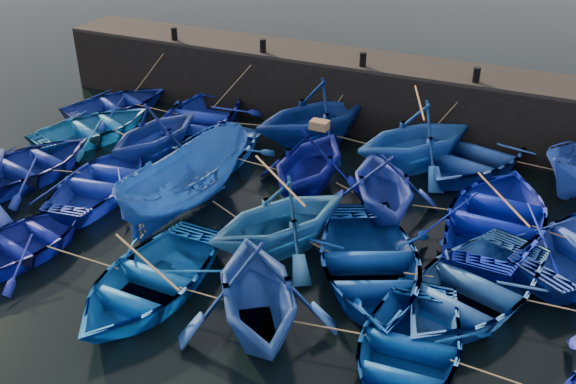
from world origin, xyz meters
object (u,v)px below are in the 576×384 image
at_px(boat_0, 117,103).
at_px(wooden_crate, 319,125).
at_px(boat_8, 211,155).
at_px(boat_13, 27,166).

relative_size(boat_0, wooden_crate, 8.08).
relative_size(boat_0, boat_8, 0.94).
height_order(boat_0, boat_8, boat_8).
xyz_separation_m(boat_0, wooden_crate, (9.86, -2.75, 1.91)).
height_order(boat_8, boat_13, boat_13).
distance_m(boat_13, wooden_crate, 9.66).
bearing_deg(wooden_crate, boat_13, -161.17).
xyz_separation_m(boat_0, boat_8, (5.88, -2.56, 0.03)).
distance_m(boat_8, wooden_crate, 4.41).
bearing_deg(boat_0, wooden_crate, -169.16).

